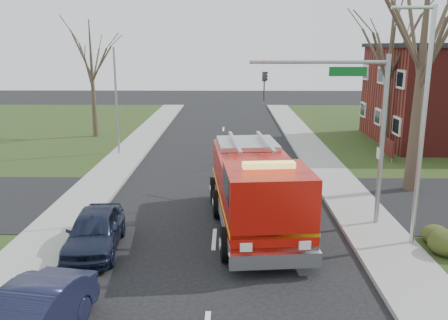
{
  "coord_description": "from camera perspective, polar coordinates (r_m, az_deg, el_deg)",
  "views": [
    {
      "loc": [
        0.58,
        -16.62,
        7.12
      ],
      "look_at": [
        0.31,
        4.43,
        2.0
      ],
      "focal_mm": 38.0,
      "sensor_mm": 36.0,
      "label": 1
    }
  ],
  "objects": [
    {
      "name": "bare_tree_left",
      "position": [
        38.15,
        -15.65,
        10.83
      ],
      "size": [
        4.5,
        4.5,
        9.0
      ],
      "color": "#3A2F22",
      "rests_on": "ground"
    },
    {
      "name": "bare_tree_far",
      "position": [
        33.3,
        19.4,
        11.82
      ],
      "size": [
        5.25,
        5.25,
        10.5
      ],
      "color": "#3A2F22",
      "rests_on": "ground"
    },
    {
      "name": "fire_engine",
      "position": [
        18.58,
        3.86,
        -3.86
      ],
      "size": [
        3.88,
        8.66,
        3.39
      ],
      "rotation": [
        0.0,
        0.0,
        0.1
      ],
      "color": "#B01008",
      "rests_on": "ground"
    },
    {
      "name": "streetlight_pole",
      "position": [
        17.59,
        22.68,
        4.22
      ],
      "size": [
        1.48,
        0.16,
        8.4
      ],
      "color": "#B7BABF",
      "rests_on": "ground"
    },
    {
      "name": "sidewalk_left",
      "position": [
        19.28,
        -20.15,
        -8.64
      ],
      "size": [
        2.4,
        80.0,
        0.15
      ],
      "primitive_type": "cube",
      "color": "gray",
      "rests_on": "ground"
    },
    {
      "name": "ground",
      "position": [
        18.09,
        -1.18,
        -9.51
      ],
      "size": [
        120.0,
        120.0,
        0.0
      ],
      "primitive_type": "plane",
      "color": "black",
      "rests_on": "ground"
    },
    {
      "name": "utility_pole_far",
      "position": [
        31.71,
        -12.82,
        6.77
      ],
      "size": [
        0.14,
        0.14,
        7.0
      ],
      "primitive_type": "cylinder",
      "color": "gray",
      "rests_on": "ground"
    },
    {
      "name": "health_center_sign",
      "position": [
        31.39,
        19.15,
        1.43
      ],
      "size": [
        0.12,
        2.0,
        1.4
      ],
      "color": "#4B1311",
      "rests_on": "ground"
    },
    {
      "name": "parked_car_maroon",
      "position": [
        17.54,
        -15.27,
        -8.18
      ],
      "size": [
        2.09,
        4.46,
        1.48
      ],
      "primitive_type": "imported",
      "rotation": [
        0.0,
        0.0,
        0.08
      ],
      "color": "black",
      "rests_on": "ground"
    },
    {
      "name": "traffic_signal_mast",
      "position": [
        18.86,
        15.02,
        5.86
      ],
      "size": [
        5.29,
        0.18,
        6.8
      ],
      "color": "gray",
      "rests_on": "ground"
    },
    {
      "name": "bare_tree_near",
      "position": [
        24.32,
        22.91,
        13.32
      ],
      "size": [
        6.0,
        6.0,
        12.0
      ],
      "color": "#3A2F22",
      "rests_on": "ground"
    },
    {
      "name": "sidewalk_right",
      "position": [
        18.9,
        18.2,
        -8.93
      ],
      "size": [
        2.4,
        80.0,
        0.15
      ],
      "primitive_type": "cube",
      "color": "gray",
      "rests_on": "ground"
    }
  ]
}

